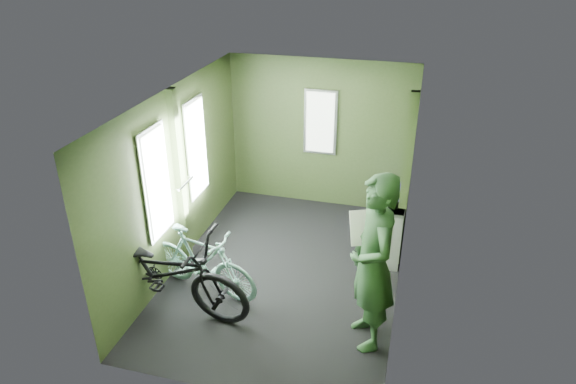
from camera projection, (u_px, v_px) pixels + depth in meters
The scene contains 6 objects.
room at pixel (284, 168), 5.96m from camera, with size 4.00×4.02×2.31m.
bicycle_black at pixel (169, 309), 5.92m from camera, with size 0.72×2.08×1.09m, color black.
bicycle_mint at pixel (205, 292), 6.21m from camera, with size 0.42×1.48×0.89m, color #8FD2C8.
passenger at pixel (372, 264), 5.07m from camera, with size 0.70×0.83×1.93m.
waste_box at pixel (392, 236), 6.56m from camera, with size 0.24×0.34×0.83m, color gray.
bench_seat at pixel (388, 212), 7.44m from camera, with size 0.51×0.86×0.88m.
Camera 1 is at (1.42, -5.21, 3.89)m, focal length 32.00 mm.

